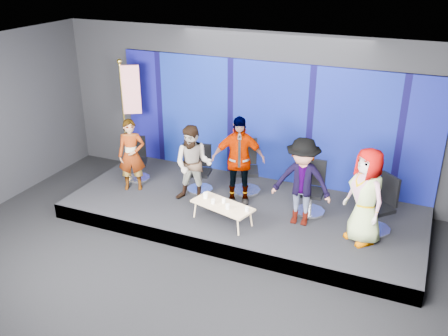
# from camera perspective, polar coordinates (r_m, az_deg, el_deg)

# --- Properties ---
(ground) EXTENTS (10.00, 10.00, 0.00)m
(ground) POSITION_cam_1_polar(r_m,az_deg,el_deg) (8.27, -4.33, -13.58)
(ground) COLOR black
(ground) RESTS_ON ground
(room_walls) EXTENTS (10.02, 8.02, 3.51)m
(room_walls) POSITION_cam_1_polar(r_m,az_deg,el_deg) (7.07, -4.93, 2.29)
(room_walls) COLOR black
(room_walls) RESTS_ON ground
(riser) EXTENTS (7.00, 3.00, 0.30)m
(riser) POSITION_cam_1_polar(r_m,az_deg,el_deg) (10.10, 2.23, -5.00)
(riser) COLOR black
(riser) RESTS_ON ground
(backdrop) EXTENTS (7.00, 0.08, 2.60)m
(backdrop) POSITION_cam_1_polar(r_m,az_deg,el_deg) (10.77, 5.19, 5.23)
(backdrop) COLOR #0B064E
(backdrop) RESTS_ON riser
(chair_a) EXTENTS (0.72, 0.72, 0.95)m
(chair_a) POSITION_cam_1_polar(r_m,az_deg,el_deg) (11.19, -9.87, 0.27)
(chair_a) COLOR silver
(chair_a) RESTS_ON riser
(panelist_a) EXTENTS (0.67, 0.58, 1.54)m
(panelist_a) POSITION_cam_1_polar(r_m,az_deg,el_deg) (10.56, -10.51, 1.46)
(panelist_a) COLOR black
(panelist_a) RESTS_ON riser
(chair_b) EXTENTS (0.65, 0.65, 0.98)m
(chair_b) POSITION_cam_1_polar(r_m,az_deg,el_deg) (10.52, -2.73, -0.88)
(chair_b) COLOR silver
(chair_b) RESTS_ON riser
(panelist_b) EXTENTS (0.88, 0.75, 1.59)m
(panelist_b) POSITION_cam_1_polar(r_m,az_deg,el_deg) (9.89, -3.53, 0.42)
(panelist_b) COLOR black
(panelist_b) RESTS_ON riser
(chair_c) EXTENTS (0.82, 0.82, 1.11)m
(chair_c) POSITION_cam_1_polar(r_m,az_deg,el_deg) (10.46, 2.51, -0.79)
(chair_c) COLOR silver
(chair_c) RESTS_ON riser
(panelist_c) EXTENTS (1.14, 0.82, 1.80)m
(panelist_c) POSITION_cam_1_polar(r_m,az_deg,el_deg) (9.81, 1.63, 0.91)
(panelist_c) COLOR black
(panelist_c) RESTS_ON riser
(chair_d) EXTENTS (0.61, 0.61, 1.04)m
(chair_d) POSITION_cam_1_polar(r_m,az_deg,el_deg) (9.77, 9.95, -3.17)
(chair_d) COLOR silver
(chair_d) RESTS_ON riser
(panelist_d) EXTENTS (1.11, 0.67, 1.68)m
(panelist_d) POSITION_cam_1_polar(r_m,az_deg,el_deg) (9.13, 8.89, -1.58)
(panelist_d) COLOR black
(panelist_d) RESTS_ON riser
(chair_e) EXTENTS (0.85, 0.85, 1.07)m
(chair_e) POSITION_cam_1_polar(r_m,az_deg,el_deg) (9.42, 17.23, -4.95)
(chair_e) COLOR silver
(chair_e) RESTS_ON riser
(panelist_e) EXTENTS (0.99, 0.97, 1.73)m
(panelist_e) POSITION_cam_1_polar(r_m,az_deg,el_deg) (8.80, 15.91, -3.12)
(panelist_e) COLOR black
(panelist_e) RESTS_ON riser
(coffee_table) EXTENTS (1.27, 0.79, 0.36)m
(coffee_table) POSITION_cam_1_polar(r_m,az_deg,el_deg) (9.28, -0.17, -4.35)
(coffee_table) COLOR #A2855E
(coffee_table) RESTS_ON riser
(mug_a) EXTENTS (0.09, 0.09, 0.11)m
(mug_a) POSITION_cam_1_polar(r_m,az_deg,el_deg) (9.48, -2.13, -3.15)
(mug_a) COLOR white
(mug_a) RESTS_ON coffee_table
(mug_b) EXTENTS (0.07, 0.07, 0.09)m
(mug_b) POSITION_cam_1_polar(r_m,az_deg,el_deg) (9.28, -1.26, -3.84)
(mug_b) COLOR white
(mug_b) RESTS_ON coffee_table
(mug_c) EXTENTS (0.07, 0.07, 0.09)m
(mug_c) POSITION_cam_1_polar(r_m,az_deg,el_deg) (9.31, -0.03, -3.76)
(mug_c) COLOR white
(mug_c) RESTS_ON coffee_table
(mug_d) EXTENTS (0.08, 0.08, 0.09)m
(mug_d) POSITION_cam_1_polar(r_m,az_deg,el_deg) (9.10, 0.41, -4.42)
(mug_d) COLOR white
(mug_d) RESTS_ON coffee_table
(mug_e) EXTENTS (0.07, 0.07, 0.08)m
(mug_e) POSITION_cam_1_polar(r_m,az_deg,el_deg) (9.02, 2.62, -4.74)
(mug_e) COLOR white
(mug_e) RESTS_ON coffee_table
(flag_stand) EXTENTS (0.55, 0.37, 2.52)m
(flag_stand) POSITION_cam_1_polar(r_m,az_deg,el_deg) (11.57, -10.78, 6.40)
(flag_stand) COLOR black
(flag_stand) RESTS_ON riser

